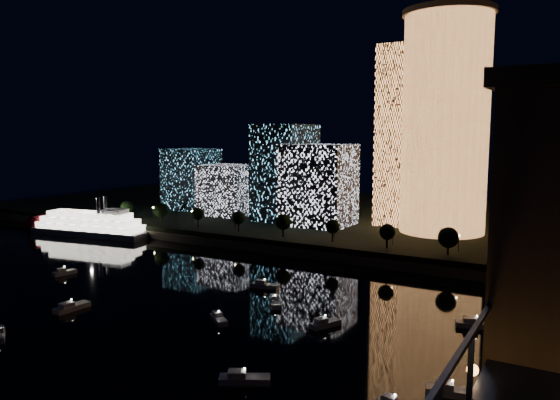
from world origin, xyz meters
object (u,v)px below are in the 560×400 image
at_px(tower_rectangular, 410,136).
at_px(tower_cylindrical, 445,123).
at_px(truss_bridge, 555,316).
at_px(riverboat, 85,225).

bearing_deg(tower_rectangular, tower_cylindrical, -34.52).
relative_size(tower_cylindrical, tower_rectangular, 1.14).
xyz_separation_m(tower_cylindrical, truss_bridge, (46.74, -123.61, -30.65)).
height_order(tower_cylindrical, riverboat, tower_cylindrical).
relative_size(truss_bridge, riverboat, 4.54).
distance_m(tower_rectangular, truss_bridge, 151.59).
bearing_deg(tower_cylindrical, truss_bridge, -69.29).
height_order(tower_cylindrical, tower_rectangular, tower_cylindrical).
relative_size(tower_cylindrical, truss_bridge, 0.31).
bearing_deg(tower_rectangular, truss_bridge, -64.80).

